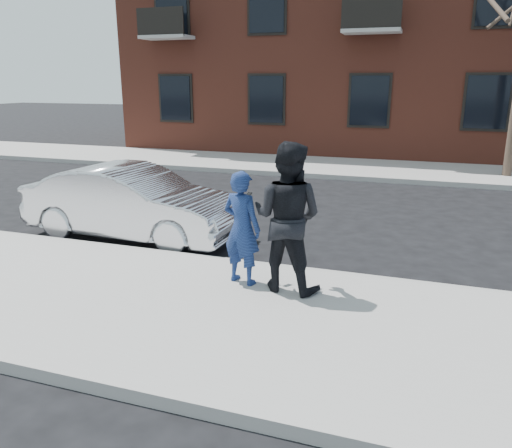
% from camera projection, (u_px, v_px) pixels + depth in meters
% --- Properties ---
extents(ground, '(100.00, 100.00, 0.00)m').
position_uv_depth(ground, '(234.00, 315.00, 6.38)').
color(ground, black).
rests_on(ground, ground).
extents(near_sidewalk, '(50.00, 3.50, 0.15)m').
position_uv_depth(near_sidewalk, '(227.00, 319.00, 6.13)').
color(near_sidewalk, '#9C9893').
rests_on(near_sidewalk, ground).
extents(near_curb, '(50.00, 0.10, 0.15)m').
position_uv_depth(near_curb, '(270.00, 268.00, 7.77)').
color(near_curb, '#999691').
rests_on(near_curb, ground).
extents(far_sidewalk, '(50.00, 3.50, 0.15)m').
position_uv_depth(far_sidewalk, '(356.00, 168.00, 16.59)').
color(far_sidewalk, '#9C9893').
rests_on(far_sidewalk, ground).
extents(far_curb, '(50.00, 0.10, 0.15)m').
position_uv_depth(far_curb, '(348.00, 178.00, 14.96)').
color(far_curb, '#999691').
rests_on(far_curb, ground).
extents(silver_sedan, '(4.21, 1.63, 1.37)m').
position_uv_depth(silver_sedan, '(132.00, 203.00, 9.36)').
color(silver_sedan, silver).
rests_on(silver_sedan, ground).
extents(man_hoodie, '(0.66, 0.56, 1.59)m').
position_uv_depth(man_hoodie, '(242.00, 228.00, 6.84)').
color(man_hoodie, navy).
rests_on(man_hoodie, near_sidewalk).
extents(man_peacoat, '(1.07, 0.88, 2.01)m').
position_uv_depth(man_peacoat, '(287.00, 217.00, 6.58)').
color(man_peacoat, black).
rests_on(man_peacoat, near_sidewalk).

